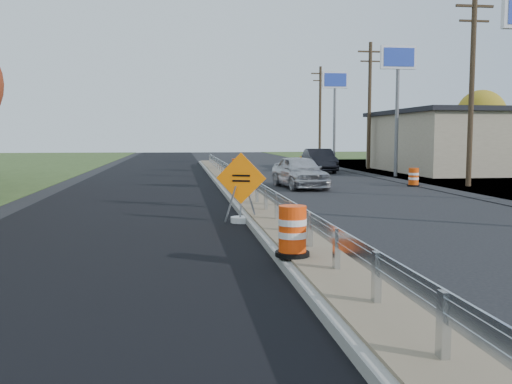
{
  "coord_description": "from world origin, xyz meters",
  "views": [
    {
      "loc": [
        -2.67,
        -17.35,
        2.5
      ],
      "look_at": [
        -0.75,
        -3.26,
        1.1
      ],
      "focal_mm": 40.0,
      "sensor_mm": 36.0,
      "label": 1
    }
  ],
  "objects": [
    {
      "name": "ground",
      "position": [
        0.0,
        0.0,
        0.0
      ],
      "size": [
        140.0,
        140.0,
        0.0
      ],
      "primitive_type": "plane",
      "color": "black",
      "rests_on": "ground"
    },
    {
      "name": "milled_overlay",
      "position": [
        -4.4,
        10.0,
        0.01
      ],
      "size": [
        7.2,
        120.0,
        0.01
      ],
      "primitive_type": "cube",
      "color": "black",
      "rests_on": "ground"
    },
    {
      "name": "median",
      "position": [
        0.0,
        8.0,
        0.11
      ],
      "size": [
        1.6,
        55.0,
        0.23
      ],
      "color": "gray",
      "rests_on": "ground"
    },
    {
      "name": "guardrail",
      "position": [
        0.0,
        9.0,
        0.73
      ],
      "size": [
        0.1,
        46.15,
        0.72
      ],
      "color": "silver",
      "rests_on": "median"
    },
    {
      "name": "pylon_sign_mid",
      "position": [
        10.5,
        16.0,
        6.48
      ],
      "size": [
        2.2,
        0.3,
        7.9
      ],
      "color": "slate",
      "rests_on": "ground"
    },
    {
      "name": "pylon_sign_north",
      "position": [
        10.5,
        30.0,
        6.48
      ],
      "size": [
        2.2,
        0.3,
        7.9
      ],
      "color": "slate",
      "rests_on": "ground"
    },
    {
      "name": "utility_pole_smid",
      "position": [
        11.5,
        9.0,
        4.93
      ],
      "size": [
        1.9,
        0.26,
        9.4
      ],
      "color": "#473523",
      "rests_on": "ground"
    },
    {
      "name": "utility_pole_nmid",
      "position": [
        11.5,
        24.0,
        4.93
      ],
      "size": [
        1.9,
        0.26,
        9.4
      ],
      "color": "#473523",
      "rests_on": "ground"
    },
    {
      "name": "utility_pole_north",
      "position": [
        11.5,
        39.0,
        4.93
      ],
      "size": [
        1.9,
        0.26,
        9.4
      ],
      "color": "#473523",
      "rests_on": "ground"
    },
    {
      "name": "tree_far_yellow",
      "position": [
        26.0,
        34.0,
        4.54
      ],
      "size": [
        4.62,
        4.62,
        6.86
      ],
      "color": "#473523",
      "rests_on": "ground"
    },
    {
      "name": "caution_sign",
      "position": [
        -0.9,
        -1.17,
        0.52
      ],
      "size": [
        1.39,
        0.61,
        2.03
      ],
      "rotation": [
        0.0,
        0.0,
        -0.37
      ],
      "color": "white",
      "rests_on": "ground"
    },
    {
      "name": "barrel_median_near",
      "position": [
        -0.55,
        -6.9,
        0.69
      ],
      "size": [
        0.66,
        0.66,
        0.96
      ],
      "color": "black",
      "rests_on": "median"
    },
    {
      "name": "barrel_median_mid",
      "position": [
        0.55,
        9.59,
        0.63
      ],
      "size": [
        0.57,
        0.57,
        0.83
      ],
      "color": "black",
      "rests_on": "median"
    },
    {
      "name": "barrel_median_far",
      "position": [
        0.54,
        14.13,
        0.71
      ],
      "size": [
        0.69,
        0.69,
        1.01
      ],
      "color": "black",
      "rests_on": "median"
    },
    {
      "name": "barrel_shoulder_near",
      "position": [
        8.9,
        9.57,
        0.44
      ],
      "size": [
        0.62,
        0.62,
        0.91
      ],
      "color": "black",
      "rests_on": "ground"
    },
    {
      "name": "barrel_shoulder_mid",
      "position": [
        7.07,
        22.69,
        0.42
      ],
      "size": [
        0.6,
        0.6,
        0.88
      ],
      "color": "black",
      "rests_on": "ground"
    },
    {
      "name": "barrel_shoulder_far",
      "position": [
        7.16,
        27.16,
        0.42
      ],
      "size": [
        0.6,
        0.6,
        0.88
      ],
      "color": "black",
      "rests_on": "ground"
    },
    {
      "name": "car_silver",
      "position": [
        3.12,
        9.54,
        0.78
      ],
      "size": [
        2.33,
        4.77,
        1.57
      ],
      "primitive_type": "imported",
      "rotation": [
        0.0,
        0.0,
        0.11
      ],
      "color": "#B4B4B9",
      "rests_on": "ground"
    },
    {
      "name": "car_dark_mid",
      "position": [
        7.0,
        21.18,
        0.81
      ],
      "size": [
        1.93,
        4.97,
        1.61
      ],
      "primitive_type": "imported",
      "rotation": [
        0.0,
        0.0,
        -0.05
      ],
      "color": "black",
      "rests_on": "ground"
    }
  ]
}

